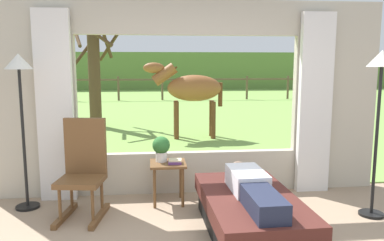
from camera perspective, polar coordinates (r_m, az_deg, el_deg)
back_wall_with_window at (r=5.16m, az=-0.53°, el=2.95°), size 5.20×0.12×2.55m
curtain_panel_left at (r=5.14m, az=-19.48°, el=1.89°), size 0.44×0.10×2.40m
curtain_panel_right at (r=5.45m, az=17.61°, el=2.33°), size 0.44×0.10×2.40m
outdoor_pasture_lawn at (r=16.11m, az=-4.18°, el=2.31°), size 36.00×21.68×0.02m
distant_hill_ridge at (r=25.86m, az=-4.89°, el=7.28°), size 36.00×2.00×2.40m
recliner_sofa at (r=4.12m, az=8.49°, el=-13.42°), size 0.95×1.72×0.42m
reclining_person at (r=3.97m, az=8.77°, el=-9.61°), size 0.36×1.43×0.22m
rocking_chair at (r=4.62m, az=-15.68°, el=-6.91°), size 0.56×0.74×1.12m
side_table at (r=4.88m, az=-3.55°, el=-7.25°), size 0.44×0.44×0.52m
potted_plant at (r=4.87m, az=-4.55°, el=-3.94°), size 0.22×0.22×0.32m
book_stack at (r=4.79m, az=-2.52°, el=-6.04°), size 0.17×0.16×0.05m
floor_lamp_left at (r=4.94m, az=-23.97°, el=4.86°), size 0.32×0.32×1.85m
floor_lamp_right at (r=4.76m, az=25.96°, el=4.92°), size 0.32×0.32×1.89m
horse at (r=8.89m, az=-0.18°, el=4.69°), size 1.81×0.59×1.73m
pasture_tree at (r=10.81m, az=-14.12°, el=7.21°), size 1.49×1.55×2.95m
pasture_fence_line at (r=18.03m, az=-4.40°, el=5.31°), size 16.10×0.10×1.10m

